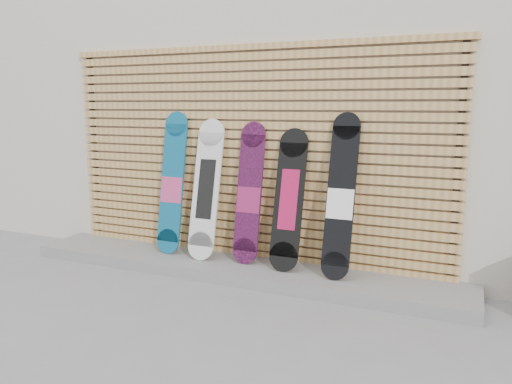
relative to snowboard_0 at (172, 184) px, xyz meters
The scene contains 9 objects.
ground 1.51m from the snowboard_0, 39.55° to the right, with size 80.00×80.00×0.00m, color gray.
building 3.22m from the snowboard_0, 61.72° to the left, with size 12.00×5.00×3.60m, color beige.
concrete_step 1.14m from the snowboard_0, ahead, with size 4.60×0.70×0.12m, color gray.
slat_wall 0.90m from the snowboard_0, 12.56° to the left, with size 4.26×0.08×2.29m.
snowboard_0 is the anchor object (origin of this frame).
snowboard_1 0.43m from the snowboard_0, ahead, with size 0.29×0.36×1.44m.
snowboard_2 0.91m from the snowboard_0, ahead, with size 0.26×0.29×1.42m.
snowboard_3 1.34m from the snowboard_0, ahead, with size 0.29×0.36×1.36m.
snowboard_4 1.85m from the snowboard_0, ahead, with size 0.26×0.38×1.52m.
Camera 1 is at (1.99, -3.69, 1.71)m, focal length 35.00 mm.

